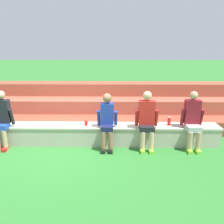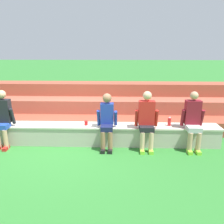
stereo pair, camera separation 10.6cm
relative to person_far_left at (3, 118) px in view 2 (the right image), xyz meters
name	(u,v)px [view 2 (the right image)]	position (x,y,z in m)	size (l,w,h in m)	color
ground_plane	(64,147)	(1.47, -0.01, -0.75)	(80.00, 80.00, 0.00)	#2D752D
stone_seating_wall	(66,133)	(1.47, 0.23, -0.48)	(7.77, 0.52, 0.51)	#B7AF9E
brick_bleachers	(79,107)	(1.47, 2.11, -0.28)	(11.26, 2.25, 1.22)	#9A442F
person_far_left	(3,118)	(0.00, 0.00, 0.00)	(0.51, 0.51, 1.41)	tan
person_left_of_center	(107,120)	(2.55, -0.02, -0.03)	(0.50, 0.57, 1.35)	#996B4C
person_center	(147,119)	(3.49, -0.04, 0.01)	(0.55, 0.52, 1.42)	#DBAD89
person_right_of_center	(193,120)	(4.60, 0.00, -0.01)	(0.54, 0.58, 1.41)	tan
water_bottle_mid_left	(169,122)	(4.10, 0.24, -0.14)	(0.08, 0.08, 0.22)	red
plastic_cup_left_end	(86,123)	(2.01, 0.20, -0.19)	(0.08, 0.08, 0.11)	red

